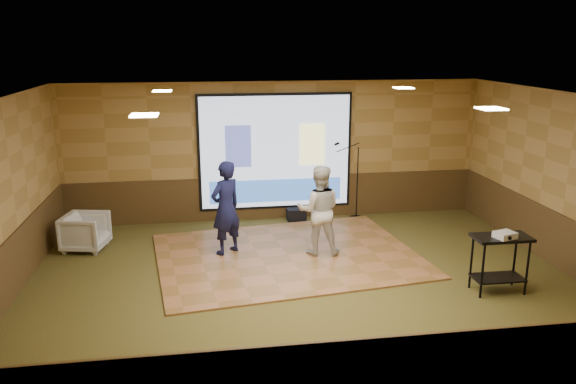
{
  "coord_description": "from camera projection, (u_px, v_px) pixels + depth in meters",
  "views": [
    {
      "loc": [
        -1.51,
        -8.34,
        3.83
      ],
      "look_at": [
        -0.11,
        0.88,
        1.3
      ],
      "focal_mm": 35.0,
      "sensor_mm": 36.0,
      "label": 1
    }
  ],
  "objects": [
    {
      "name": "downlight_ne",
      "position": [
        403.0,
        88.0,
        10.43
      ],
      "size": [
        0.32,
        0.32,
        0.02
      ],
      "primitive_type": "cube",
      "color": "beige",
      "rests_on": "room_shell"
    },
    {
      "name": "wainscot_left",
      "position": [
        9.0,
        272.0,
        8.41
      ],
      "size": [
        0.04,
        7.0,
        0.95
      ],
      "primitive_type": "cube",
      "color": "#473317",
      "rests_on": "ground"
    },
    {
      "name": "mic_stand",
      "position": [
        354.0,
        196.0,
        12.37
      ],
      "size": [
        0.68,
        0.28,
        1.72
      ],
      "rotation": [
        0.0,
        0.0,
        0.22
      ],
      "color": "black",
      "rests_on": "ground"
    },
    {
      "name": "player_left",
      "position": [
        226.0,
        208.0,
        10.14
      ],
      "size": [
        0.75,
        0.71,
        1.73
      ],
      "primitive_type": "imported",
      "rotation": [
        0.0,
        0.0,
        3.79
      ],
      "color": "#12153A",
      "rests_on": "dance_floor"
    },
    {
      "name": "wainscot_front",
      "position": [
        363.0,
        380.0,
        5.73
      ],
      "size": [
        9.0,
        0.04,
        0.95
      ],
      "primitive_type": "cube",
      "color": "#473317",
      "rests_on": "ground"
    },
    {
      "name": "dance_floor",
      "position": [
        287.0,
        255.0,
        10.28
      ],
      "size": [
        5.05,
        4.1,
        0.03
      ],
      "primitive_type": "cube",
      "rotation": [
        0.0,
        0.0,
        0.13
      ],
      "color": "#A5683C",
      "rests_on": "ground"
    },
    {
      "name": "downlight_nw",
      "position": [
        162.0,
        91.0,
        9.8
      ],
      "size": [
        0.32,
        0.32,
        0.02
      ],
      "primitive_type": "cube",
      "color": "beige",
      "rests_on": "room_shell"
    },
    {
      "name": "wainscot_back",
      "position": [
        275.0,
        197.0,
        12.37
      ],
      "size": [
        9.0,
        0.04,
        0.95
      ],
      "primitive_type": "cube",
      "color": "#473317",
      "rests_on": "ground"
    },
    {
      "name": "ground",
      "position": [
        303.0,
        282.0,
        9.18
      ],
      "size": [
        9.0,
        9.0,
        0.0
      ],
      "primitive_type": "plane",
      "color": "#363D1B",
      "rests_on": "ground"
    },
    {
      "name": "banquet_chair",
      "position": [
        86.0,
        232.0,
        10.53
      ],
      "size": [
        0.9,
        0.89,
        0.7
      ],
      "primitive_type": "imported",
      "rotation": [
        0.0,
        0.0,
        1.36
      ],
      "color": "gray",
      "rests_on": "ground"
    },
    {
      "name": "downlight_se",
      "position": [
        491.0,
        109.0,
        7.28
      ],
      "size": [
        0.32,
        0.32,
        0.02
      ],
      "primitive_type": "cube",
      "color": "beige",
      "rests_on": "room_shell"
    },
    {
      "name": "duffel_bag",
      "position": [
        296.0,
        214.0,
        12.31
      ],
      "size": [
        0.41,
        0.28,
        0.26
      ],
      "primitive_type": "cube",
      "rotation": [
        0.0,
        0.0,
        -0.0
      ],
      "color": "black",
      "rests_on": "ground"
    },
    {
      "name": "projector_screen",
      "position": [
        275.0,
        153.0,
        12.07
      ],
      "size": [
        3.32,
        0.06,
        2.52
      ],
      "color": "black",
      "rests_on": "room_shell"
    },
    {
      "name": "projector",
      "position": [
        505.0,
        235.0,
        8.52
      ],
      "size": [
        0.35,
        0.31,
        0.1
      ],
      "primitive_type": "cube",
      "rotation": [
        0.0,
        0.0,
        0.27
      ],
      "color": "silver",
      "rests_on": "av_table"
    },
    {
      "name": "downlight_sw",
      "position": [
        144.0,
        115.0,
        6.65
      ],
      "size": [
        0.32,
        0.32,
        0.02
      ],
      "primitive_type": "cube",
      "color": "beige",
      "rests_on": "room_shell"
    },
    {
      "name": "room_shell",
      "position": [
        304.0,
        157.0,
        8.63
      ],
      "size": [
        9.04,
        7.04,
        3.02
      ],
      "color": "#AC8647",
      "rests_on": "ground"
    },
    {
      "name": "av_table",
      "position": [
        500.0,
        253.0,
        8.69
      ],
      "size": [
        0.87,
        0.46,
        0.92
      ],
      "rotation": [
        0.0,
        0.0,
        -0.01
      ],
      "color": "black",
      "rests_on": "ground"
    },
    {
      "name": "wainscot_right",
      "position": [
        558.0,
        241.0,
        9.7
      ],
      "size": [
        0.04,
        7.0,
        0.95
      ],
      "primitive_type": "cube",
      "color": "#473317",
      "rests_on": "ground"
    },
    {
      "name": "player_right",
      "position": [
        319.0,
        210.0,
        10.13
      ],
      "size": [
        0.89,
        0.74,
        1.65
      ],
      "primitive_type": "imported",
      "rotation": [
        0.0,
        0.0,
        2.98
      ],
      "color": "beige",
      "rests_on": "dance_floor"
    }
  ]
}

